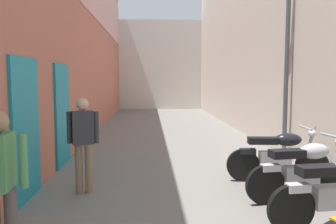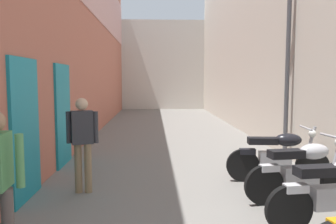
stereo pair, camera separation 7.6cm
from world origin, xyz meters
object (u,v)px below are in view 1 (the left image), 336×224
object	(u,v)px
motorcycle_sixth	(278,155)
pedestrian_mid_alley	(1,179)
street_lamp	(284,41)
motorcycle_fifth	(304,170)
pedestrian_further_down	(83,138)

from	to	relation	value
motorcycle_sixth	pedestrian_mid_alley	distance (m)	4.68
motorcycle_sixth	pedestrian_mid_alley	size ratio (longest dim) A/B	1.18
pedestrian_mid_alley	street_lamp	distance (m)	6.56
motorcycle_sixth	street_lamp	xyz separation A→B (m)	(0.70, 1.70, 2.25)
motorcycle_fifth	street_lamp	distance (m)	3.61
motorcycle_sixth	street_lamp	size ratio (longest dim) A/B	0.39
pedestrian_mid_alley	pedestrian_further_down	bearing A→B (deg)	81.73
pedestrian_further_down	street_lamp	bearing A→B (deg)	27.32
motorcycle_sixth	street_lamp	distance (m)	2.90
motorcycle_sixth	street_lamp	world-z (taller)	street_lamp
motorcycle_fifth	street_lamp	world-z (taller)	street_lamp
pedestrian_further_down	pedestrian_mid_alley	bearing A→B (deg)	-98.27
pedestrian_further_down	motorcycle_sixth	bearing A→B (deg)	7.28
street_lamp	pedestrian_mid_alley	bearing A→B (deg)	-135.15
pedestrian_mid_alley	pedestrian_further_down	distance (m)	2.33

